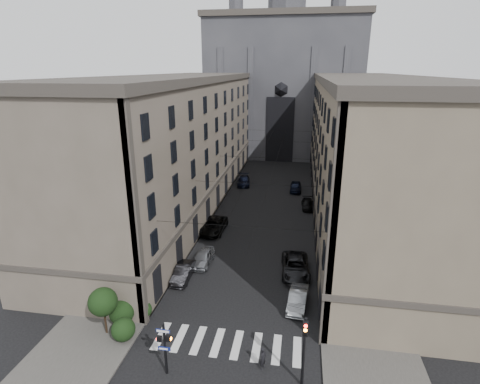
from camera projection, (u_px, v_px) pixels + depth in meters
The scene contains 19 objects.
sidewalk_left at pixel (200, 200), 58.94m from camera, with size 7.00×80.00×0.15m, color #383533.
sidewalk_right at pixel (337, 208), 55.68m from camera, with size 7.00×80.00×0.15m, color #383533.
zebra_crossing at pixel (227, 343), 28.30m from camera, with size 11.00×3.20×0.01m, color beige.
building_left at pixel (179, 141), 56.47m from camera, with size 13.60×60.60×18.85m.
building_right at pixel (364, 147), 52.30m from camera, with size 13.60×60.60×18.85m.
gothic_tower at pixel (284, 77), 88.20m from camera, with size 35.00×23.00×58.00m.
pedestrian_signal_left at pixel (165, 345), 24.84m from camera, with size 1.02×0.38×4.00m.
traffic_light_right at pixel (304, 344), 23.52m from camera, with size 0.34×0.50×5.20m.
shrub_cluster at pixel (117, 312), 29.10m from camera, with size 3.90×4.40×3.90m.
tram_wires at pixel (268, 158), 54.70m from camera, with size 14.00×60.00×0.43m.
car_left_near at pixel (203, 257), 39.63m from camera, with size 1.77×4.40×1.50m, color gray.
car_left_midnear at pixel (183, 273), 36.75m from camera, with size 1.51×4.34×1.43m, color black.
car_left_midfar at pixel (214, 226), 47.45m from camera, with size 2.66×5.77×1.60m, color black.
car_left_far at pixel (244, 181), 66.55m from camera, with size 2.16×5.31×1.54m, color black.
car_right_near at pixel (298, 299), 32.51m from camera, with size 1.52×4.35×1.43m, color gray.
car_right_midnear at pixel (295, 266), 37.67m from camera, with size 2.72×5.90×1.64m, color black.
car_right_midfar at pixel (308, 204), 55.39m from camera, with size 1.78×4.38×1.27m, color black.
car_right_far at pixel (296, 187), 62.99m from camera, with size 1.88×4.66×1.59m, color black.
pedestrian at pixel (263, 358), 25.71m from camera, with size 0.62×0.41×1.70m, color black.
Camera 1 is at (4.76, -17.77, 19.82)m, focal length 28.00 mm.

